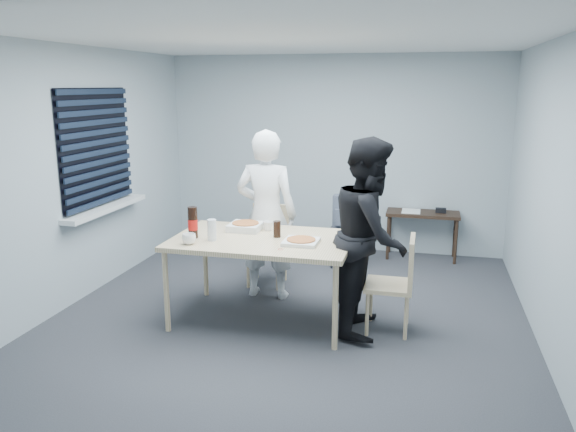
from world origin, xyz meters
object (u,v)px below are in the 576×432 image
(stool, at_px, (345,237))
(backpack, at_px, (345,212))
(mug_a, at_px, (189,239))
(mug_b, at_px, (268,226))
(dining_table, at_px, (262,244))
(person_black, at_px, (370,236))
(side_table, at_px, (423,218))
(soda_bottle, at_px, (193,223))
(chair_far, at_px, (269,238))
(person_white, at_px, (266,215))
(chair_right, at_px, (399,278))

(stool, xyz_separation_m, backpack, (0.00, -0.01, 0.31))
(mug_a, bearing_deg, stool, 63.03)
(mug_b, bearing_deg, dining_table, -84.40)
(mug_a, bearing_deg, person_black, 13.65)
(dining_table, bearing_deg, side_table, 58.76)
(dining_table, bearing_deg, mug_b, 95.60)
(soda_bottle, bearing_deg, mug_a, -76.87)
(chair_far, xyz_separation_m, mug_a, (-0.35, -1.39, 0.35))
(chair_far, xyz_separation_m, backpack, (0.75, 0.76, 0.17))
(person_white, bearing_deg, chair_far, -77.12)
(dining_table, height_order, backpack, backpack)
(person_white, xyz_separation_m, backpack, (0.66, 1.18, -0.20))
(backpack, relative_size, soda_bottle, 1.39)
(chair_right, bearing_deg, chair_far, 146.20)
(dining_table, distance_m, person_white, 0.65)
(chair_far, distance_m, stool, 1.09)
(dining_table, height_order, soda_bottle, soda_bottle)
(chair_right, bearing_deg, stool, 112.75)
(backpack, bearing_deg, mug_b, -128.88)
(side_table, xyz_separation_m, mug_b, (-1.47, -2.09, 0.32))
(chair_right, bearing_deg, mug_b, 169.01)
(soda_bottle, bearing_deg, chair_right, 5.57)
(person_white, bearing_deg, mug_a, 65.42)
(backpack, relative_size, mug_a, 3.34)
(mug_a, bearing_deg, chair_far, 76.03)
(side_table, distance_m, mug_b, 2.58)
(chair_far, distance_m, backpack, 1.08)
(chair_far, height_order, backpack, backpack)
(chair_far, height_order, mug_b, mug_b)
(side_table, bearing_deg, backpack, -147.78)
(chair_far, distance_m, person_white, 0.57)
(person_black, distance_m, backpack, 1.84)
(person_white, distance_m, mug_b, 0.35)
(stool, distance_m, mug_a, 2.48)
(dining_table, height_order, side_table, dining_table)
(chair_right, height_order, person_black, person_black)
(person_black, height_order, soda_bottle, person_black)
(side_table, height_order, soda_bottle, soda_bottle)
(chair_far, xyz_separation_m, side_table, (1.68, 1.34, 0.02))
(chair_right, height_order, stool, chair_right)
(side_table, height_order, mug_b, mug_b)
(backpack, height_order, mug_b, mug_b)
(chair_right, height_order, mug_b, mug_b)
(dining_table, height_order, person_white, person_white)
(stool, bearing_deg, side_table, 31.66)
(person_white, height_order, backpack, person_white)
(soda_bottle, bearing_deg, person_black, 6.20)
(chair_right, relative_size, soda_bottle, 3.02)
(person_black, bearing_deg, soda_bottle, 96.20)
(chair_right, distance_m, stool, 1.93)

